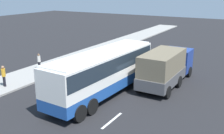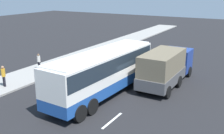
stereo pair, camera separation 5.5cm
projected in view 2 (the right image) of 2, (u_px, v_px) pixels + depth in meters
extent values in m
plane|color=black|center=(116.00, 92.00, 21.23)|extent=(120.00, 120.00, 0.00)
cube|color=gray|center=(33.00, 74.00, 25.57)|extent=(80.00, 4.00, 0.15)
cube|color=white|center=(112.00, 121.00, 16.65)|extent=(2.40, 0.16, 0.01)
cube|color=white|center=(152.00, 87.00, 22.27)|extent=(2.40, 0.16, 0.01)
cube|color=white|center=(180.00, 64.00, 29.14)|extent=(2.40, 0.16, 0.01)
cube|color=#1E4C9E|center=(104.00, 83.00, 20.36)|extent=(11.11, 3.12, 0.81)
cube|color=white|center=(103.00, 66.00, 19.97)|extent=(11.11, 3.12, 1.97)
cube|color=#1E2833|center=(103.00, 62.00, 19.88)|extent=(10.89, 3.13, 1.08)
cube|color=#1E2833|center=(137.00, 51.00, 24.32)|extent=(0.25, 2.31, 1.57)
cube|color=white|center=(103.00, 52.00, 19.67)|extent=(10.66, 2.94, 0.12)
cylinder|color=black|center=(117.00, 73.00, 24.24)|extent=(1.11, 0.36, 1.10)
cylinder|color=black|center=(141.00, 78.00, 22.98)|extent=(1.11, 0.36, 1.10)
cylinder|color=black|center=(64.00, 98.00, 18.62)|extent=(1.11, 0.36, 1.10)
cylinder|color=black|center=(92.00, 106.00, 17.36)|extent=(1.11, 0.36, 1.10)
cylinder|color=black|center=(52.00, 104.00, 17.65)|extent=(1.11, 0.36, 1.10)
cylinder|color=black|center=(80.00, 113.00, 16.39)|extent=(1.11, 0.36, 1.10)
cube|color=navy|center=(177.00, 60.00, 24.99)|extent=(2.13, 2.46, 2.06)
cube|color=#4C4C4F|center=(162.00, 77.00, 21.87)|extent=(5.47, 2.50, 0.90)
cube|color=#6B604C|center=(162.00, 62.00, 21.51)|extent=(5.25, 2.40, 1.66)
cylinder|color=black|center=(165.00, 68.00, 25.98)|extent=(0.96, 0.29, 0.96)
cylinder|color=black|center=(189.00, 72.00, 24.84)|extent=(0.96, 0.29, 0.96)
cylinder|color=black|center=(153.00, 77.00, 23.35)|extent=(0.96, 0.29, 0.96)
cylinder|color=black|center=(179.00, 81.00, 22.22)|extent=(0.96, 0.29, 0.96)
cylinder|color=black|center=(139.00, 87.00, 21.06)|extent=(0.96, 0.29, 0.96)
cylinder|color=black|center=(168.00, 92.00, 19.92)|extent=(0.96, 0.29, 0.96)
cylinder|color=black|center=(4.00, 81.00, 21.95)|extent=(0.14, 0.14, 0.87)
cylinder|color=black|center=(5.00, 82.00, 21.86)|extent=(0.14, 0.14, 0.87)
cylinder|color=gold|center=(3.00, 73.00, 21.69)|extent=(0.32, 0.32, 0.65)
sphere|color=#9E7051|center=(3.00, 67.00, 21.57)|extent=(0.24, 0.24, 0.24)
cylinder|color=black|center=(40.00, 66.00, 26.52)|extent=(0.14, 0.14, 0.79)
cylinder|color=black|center=(39.00, 65.00, 26.60)|extent=(0.14, 0.14, 0.79)
cylinder|color=beige|center=(39.00, 59.00, 26.36)|extent=(0.32, 0.32, 0.60)
sphere|color=brown|center=(38.00, 55.00, 26.25)|extent=(0.21, 0.21, 0.21)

